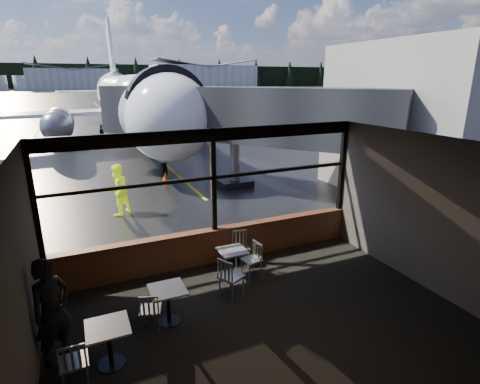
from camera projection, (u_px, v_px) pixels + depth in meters
ground_plane at (79, 94)px, 114.80m from camera, size 520.00×520.00×0.00m
carpet_floor at (269, 327)px, 7.27m from camera, size 8.00×6.00×0.01m
ceiling at (273, 149)px, 6.26m from camera, size 8.00×6.00×0.04m
wall_left at (18, 295)px, 5.21m from camera, size 0.04×6.00×3.50m
wall_right at (429, 214)px, 8.32m from camera, size 0.04×6.00×3.50m
wall_back at (400, 350)px, 4.14m from camera, size 8.00×0.04×3.50m
window_sill at (215, 246)px, 9.76m from camera, size 8.00×0.28×0.90m
window_header at (212, 135)px, 8.92m from camera, size 8.00×0.18×0.30m
mullion_left at (34, 202)px, 7.72m from camera, size 0.12×0.12×2.60m
mullion_centre at (213, 181)px, 9.26m from camera, size 0.12×0.12×2.60m
mullion_right at (342, 167)px, 10.79m from camera, size 0.12×0.12×2.60m
window_transom at (213, 177)px, 9.23m from camera, size 8.00×0.10×0.08m
airliner at (128, 66)px, 27.84m from camera, size 31.19×37.00×11.02m
jet_bridge at (249, 138)px, 15.44m from camera, size 8.63×10.55×4.60m
cafe_table_near at (233, 263)px, 9.05m from camera, size 0.64×0.64×0.70m
cafe_table_mid at (168, 305)px, 7.33m from camera, size 0.68×0.68×0.75m
cafe_table_left at (110, 346)px, 6.22m from camera, size 0.69×0.69×0.76m
chair_near_e at (251, 260)px, 9.02m from camera, size 0.55×0.55×0.87m
chair_near_w at (231, 277)px, 8.18m from camera, size 0.70×0.70×0.96m
chair_near_n at (241, 248)px, 9.64m from camera, size 0.56×0.56×0.88m
chair_mid_s at (151, 310)px, 7.13m from camera, size 0.56×0.56×0.81m
chair_left_s at (74, 362)px, 5.77m from camera, size 0.49×0.49×0.88m
passenger at (52, 312)px, 6.17m from camera, size 0.82×0.78×1.89m
ground_crew at (117, 190)px, 13.08m from camera, size 1.11×1.07×1.81m
cone_nose at (166, 177)px, 17.35m from camera, size 0.36×0.36×0.51m
terminal_annex at (424, 121)px, 15.10m from camera, size 5.00×7.00×6.00m
hangar_mid at (73, 78)px, 170.17m from camera, size 38.00×15.00×10.00m
hangar_right at (204, 76)px, 187.11m from camera, size 50.00×20.00×12.00m
fuel_tank_b at (24, 83)px, 160.35m from camera, size 8.00×8.00×6.00m
fuel_tank_c at (49, 83)px, 164.24m from camera, size 8.00×8.00×6.00m
treeline at (72, 76)px, 191.73m from camera, size 360.00×3.00×12.00m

